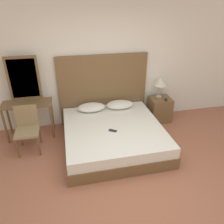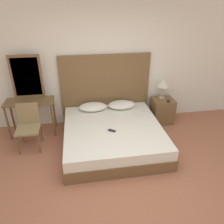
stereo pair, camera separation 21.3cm
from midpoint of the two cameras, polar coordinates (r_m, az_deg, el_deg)
name	(u,v)px [view 1 (the left image)]	position (r m, az deg, el deg)	size (l,w,h in m)	color
ground_plane	(131,190)	(3.57, 3.23, -19.62)	(16.00, 16.00, 0.00)	#9E5B42
wall_back	(103,64)	(4.84, -3.77, 12.38)	(10.00, 0.06, 2.70)	silver
bed	(113,135)	(4.34, -1.13, -6.06)	(1.89, 1.95, 0.43)	brown
headboard	(103,90)	(4.94, -3.53, 5.84)	(1.98, 0.05, 1.57)	brown
pillow_left	(91,107)	(4.78, -6.70, 1.22)	(0.60, 0.38, 0.15)	silver
pillow_right	(120,104)	(4.88, 0.80, 1.96)	(0.60, 0.38, 0.15)	silver
phone_on_bed	(113,131)	(4.07, -1.31, -4.90)	(0.16, 0.14, 0.01)	#232328
nightstand	(160,109)	(5.25, 11.18, 0.70)	(0.47, 0.44, 0.57)	brown
table_lamp	(160,82)	(5.07, 11.31, 7.72)	(0.29, 0.29, 0.47)	tan
phone_on_nightstand	(166,100)	(5.07, 12.70, 3.15)	(0.12, 0.17, 0.01)	black
vanity_desk	(28,110)	(4.76, -22.33, 0.58)	(0.97, 0.44, 0.77)	brown
vanity_mirror	(24,79)	(4.72, -23.31, 8.03)	(0.61, 0.03, 0.89)	brown
chair	(27,126)	(4.43, -22.58, -3.46)	(0.43, 0.46, 0.86)	olive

